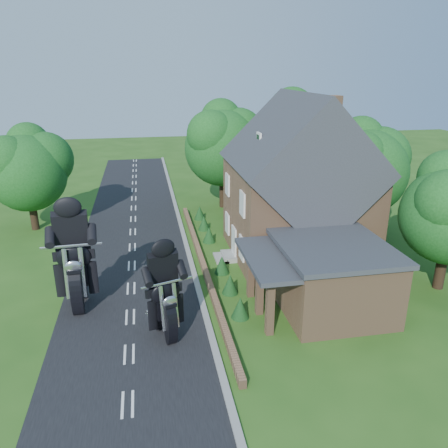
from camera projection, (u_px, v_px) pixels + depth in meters
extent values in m
plane|color=#264F16|center=(130.00, 317.00, 21.38)|extent=(120.00, 120.00, 0.00)
cube|color=black|center=(130.00, 317.00, 21.38)|extent=(7.00, 80.00, 0.02)
cube|color=gray|center=(204.00, 309.00, 21.99)|extent=(0.30, 80.00, 0.12)
cube|color=#916849|center=(203.00, 264.00, 26.69)|extent=(0.30, 22.00, 0.40)
cube|color=#916849|center=(297.00, 210.00, 27.74)|extent=(8.00, 8.00, 6.00)
cube|color=#2C2E34|center=(299.00, 164.00, 26.73)|extent=(8.48, 8.64, 8.48)
cube|color=#916849|center=(334.00, 109.00, 26.00)|extent=(0.60, 0.90, 1.60)
cube|color=white|center=(259.00, 140.00, 25.77)|extent=(0.12, 0.80, 0.90)
cube|color=black|center=(258.00, 140.00, 25.76)|extent=(0.04, 0.55, 0.65)
cube|color=white|center=(234.00, 243.00, 27.70)|extent=(0.10, 1.10, 2.10)
cube|color=gray|center=(229.00, 256.00, 27.94)|extent=(0.80, 1.60, 0.30)
cube|color=gray|center=(221.00, 258.00, 27.88)|extent=(0.80, 1.60, 0.15)
cube|color=white|center=(242.00, 248.00, 25.47)|extent=(0.10, 1.10, 1.40)
cube|color=black|center=(241.00, 248.00, 25.47)|extent=(0.04, 0.92, 1.22)
cube|color=white|center=(227.00, 223.00, 29.55)|extent=(0.10, 1.10, 1.40)
cube|color=black|center=(227.00, 223.00, 29.54)|extent=(0.04, 0.92, 1.22)
cube|color=white|center=(242.00, 204.00, 24.56)|extent=(0.10, 1.10, 1.40)
cube|color=black|center=(242.00, 204.00, 24.56)|extent=(0.04, 0.92, 1.22)
cube|color=white|center=(227.00, 185.00, 28.64)|extent=(0.10, 1.10, 1.40)
cube|color=black|center=(227.00, 185.00, 28.63)|extent=(0.04, 0.92, 1.22)
cube|color=#916849|center=(331.00, 278.00, 21.83)|extent=(5.00, 5.60, 3.20)
cube|color=#2C2E34|center=(334.00, 246.00, 21.25)|extent=(5.30, 5.94, 0.24)
cube|color=#2C2E34|center=(273.00, 258.00, 20.84)|extent=(2.60, 5.32, 0.22)
cube|color=#916849|center=(270.00, 307.00, 19.59)|extent=(0.35, 0.35, 2.80)
cube|color=#916849|center=(260.00, 288.00, 21.26)|extent=(0.35, 0.35, 2.80)
cube|color=#916849|center=(251.00, 272.00, 22.93)|extent=(0.35, 0.35, 2.80)
cylinder|color=black|center=(445.00, 264.00, 23.85)|extent=(0.56, 0.56, 2.80)
cylinder|color=black|center=(363.00, 215.00, 31.59)|extent=(0.56, 0.56, 3.00)
sphere|color=#154B18|center=(367.00, 172.00, 30.53)|extent=(6.00, 6.00, 6.00)
sphere|color=#154B18|center=(382.00, 157.00, 31.02)|extent=(4.32, 4.32, 4.32)
sphere|color=#154B18|center=(362.00, 158.00, 29.11)|extent=(3.72, 3.72, 3.72)
sphere|color=#154B18|center=(364.00, 139.00, 30.95)|extent=(3.30, 3.30, 3.30)
cylinder|color=black|center=(295.00, 186.00, 38.00)|extent=(0.56, 0.56, 3.60)
sphere|color=#154B18|center=(298.00, 143.00, 36.73)|extent=(7.20, 7.20, 7.20)
sphere|color=#154B18|center=(314.00, 128.00, 37.31)|extent=(5.18, 5.18, 5.18)
sphere|color=#154B18|center=(288.00, 127.00, 35.03)|extent=(4.46, 4.46, 4.46)
sphere|color=#154B18|center=(295.00, 111.00, 37.23)|extent=(3.96, 3.96, 3.96)
cylinder|color=black|center=(226.00, 188.00, 37.93)|extent=(0.56, 0.56, 3.40)
sphere|color=#154B18|center=(226.00, 148.00, 36.76)|extent=(6.40, 6.40, 6.40)
sphere|color=#154B18|center=(241.00, 135.00, 37.28)|extent=(4.61, 4.61, 4.61)
sphere|color=#154B18|center=(214.00, 135.00, 35.25)|extent=(3.97, 3.97, 3.97)
sphere|color=#154B18|center=(224.00, 119.00, 37.21)|extent=(3.52, 3.52, 3.52)
cylinder|color=black|center=(37.00, 211.00, 32.66)|extent=(0.56, 0.56, 2.80)
sphere|color=#154B18|center=(31.00, 173.00, 31.67)|extent=(5.60, 5.60, 5.60)
sphere|color=#154B18|center=(49.00, 159.00, 32.12)|extent=(4.03, 4.03, 4.03)
sphere|color=#154B18|center=(11.00, 160.00, 30.35)|extent=(3.47, 3.47, 3.47)
sphere|color=#154B18|center=(32.00, 143.00, 32.06)|extent=(3.08, 3.08, 3.08)
cone|color=#113614|center=(240.00, 307.00, 21.19)|extent=(0.90, 0.90, 1.10)
cone|color=#113614|center=(230.00, 284.00, 23.50)|extent=(0.90, 0.90, 1.10)
cone|color=#113614|center=(222.00, 265.00, 25.82)|extent=(0.90, 0.90, 1.10)
cone|color=#113614|center=(209.00, 235.00, 30.44)|extent=(0.90, 0.90, 1.10)
cone|color=#113614|center=(204.00, 223.00, 32.76)|extent=(0.90, 0.90, 1.10)
cone|color=#113614|center=(200.00, 213.00, 35.07)|extent=(0.90, 0.90, 1.10)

